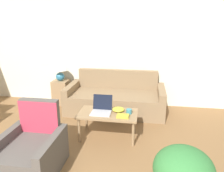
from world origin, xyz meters
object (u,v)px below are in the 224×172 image
object	(u,v)px
couch	(116,99)
potted_plant	(183,172)
snack_bowl	(118,109)
book_red	(123,116)
laptop	(102,109)
cup_navy	(129,111)
coffee_table	(108,116)
table_lamp	(60,68)
armchair	(32,152)

from	to	relation	value
couch	potted_plant	bearing A→B (deg)	-66.41
snack_bowl	book_red	xyz separation A→B (m)	(0.10, -0.22, -0.01)
laptop	cup_navy	distance (m)	0.46
book_red	coffee_table	bearing A→B (deg)	154.72
table_lamp	cup_navy	size ratio (longest dim) A/B	4.95
armchair	coffee_table	world-z (taller)	armchair
table_lamp	book_red	size ratio (longest dim) A/B	2.27
cup_navy	book_red	xyz separation A→B (m)	(-0.09, -0.15, -0.02)
snack_bowl	coffee_table	bearing A→B (deg)	-149.07
couch	cup_navy	xyz separation A→B (m)	(0.39, -1.14, 0.23)
cup_navy	table_lamp	bearing A→B (deg)	141.94
armchair	cup_navy	xyz separation A→B (m)	(1.19, 1.02, 0.23)
armchair	cup_navy	size ratio (longest dim) A/B	9.72
armchair	snack_bowl	xyz separation A→B (m)	(1.01, 1.09, 0.22)
laptop	couch	bearing A→B (deg)	86.39
laptop	cup_navy	bearing A→B (deg)	1.58
laptop	potted_plant	size ratio (longest dim) A/B	0.49
armchair	coffee_table	bearing A→B (deg)	49.57
coffee_table	armchair	bearing A→B (deg)	-130.43
table_lamp	potted_plant	xyz separation A→B (m)	(2.40, -2.64, -0.47)
armchair	laptop	xyz separation A→B (m)	(0.74, 1.01, 0.25)
table_lamp	coffee_table	xyz separation A→B (m)	(1.37, -1.37, -0.48)
table_lamp	snack_bowl	distance (m)	2.03
couch	snack_bowl	size ratio (longest dim) A/B	10.14
couch	laptop	world-z (taller)	couch
coffee_table	book_red	bearing A→B (deg)	-25.28
couch	cup_navy	bearing A→B (deg)	-71.39
couch	book_red	bearing A→B (deg)	-76.96
coffee_table	laptop	size ratio (longest dim) A/B	2.98
laptop	book_red	distance (m)	0.40
armchair	table_lamp	distance (m)	2.50
table_lamp	book_red	xyz separation A→B (m)	(1.63, -1.49, -0.41)
couch	snack_bowl	distance (m)	1.11
couch	laptop	distance (m)	1.19
snack_bowl	book_red	bearing A→B (deg)	-65.30
coffee_table	snack_bowl	xyz separation A→B (m)	(0.16, 0.10, 0.08)
cup_navy	potted_plant	world-z (taller)	potted_plant
coffee_table	laptop	bearing A→B (deg)	173.66
table_lamp	cup_navy	distance (m)	2.21
armchair	book_red	bearing A→B (deg)	38.11
couch	snack_bowl	xyz separation A→B (m)	(0.20, -1.07, 0.22)
potted_plant	armchair	bearing A→B (deg)	171.62
coffee_table	laptop	distance (m)	0.16
laptop	coffee_table	bearing A→B (deg)	-6.34
armchair	potted_plant	bearing A→B (deg)	-8.38
coffee_table	couch	bearing A→B (deg)	91.82
snack_bowl	potted_plant	xyz separation A→B (m)	(0.87, -1.37, -0.08)
book_red	potted_plant	bearing A→B (deg)	-56.25
armchair	snack_bowl	world-z (taller)	armchair
book_red	armchair	bearing A→B (deg)	-141.89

